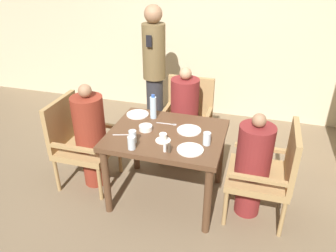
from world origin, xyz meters
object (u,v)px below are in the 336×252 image
object	(u,v)px
diner_in_left_chair	(91,135)
diner_in_right_chair	(253,165)
chair_left_side	(79,140)
bowl_small	(146,128)
teacup_with_saucer	(163,138)
chair_right_side	(269,170)
plate_main_left	(138,114)
glass_tall_mid	(207,139)
chair_far_side	(187,116)
plate_dessert_center	(190,150)
standing_host	(154,69)
diner_in_far_chair	(184,115)
water_bottle	(153,107)
glass_tall_far	(133,137)
plate_main_right	(189,130)
glass_tall_near	(131,143)

from	to	relation	value
diner_in_left_chair	diner_in_right_chair	size ratio (longest dim) A/B	1.08
chair_left_side	bowl_small	world-z (taller)	chair_left_side
diner_in_left_chair	bowl_small	size ratio (longest dim) A/B	8.96
teacup_with_saucer	chair_right_side	bearing A→B (deg)	8.97
chair_right_side	plate_main_left	bearing A→B (deg)	168.35
chair_right_side	glass_tall_mid	size ratio (longest dim) A/B	8.10
teacup_with_saucer	diner_in_left_chair	bearing A→B (deg)	169.68
diner_in_left_chair	teacup_with_saucer	world-z (taller)	diner_in_left_chair
chair_far_side	plate_dessert_center	size ratio (longest dim) A/B	4.11
standing_host	diner_in_far_chair	bearing A→B (deg)	-45.41
chair_far_side	plate_dessert_center	world-z (taller)	chair_far_side
diner_in_left_chair	water_bottle	distance (m)	0.71
bowl_small	diner_in_far_chair	bearing A→B (deg)	73.91
glass_tall_far	glass_tall_mid	bearing A→B (deg)	13.18
plate_main_right	plate_main_left	bearing A→B (deg)	162.68
glass_tall_far	diner_in_left_chair	bearing A→B (deg)	156.35
chair_left_side	glass_tall_near	distance (m)	0.89
teacup_with_saucer	diner_in_far_chair	bearing A→B (deg)	90.72
plate_main_right	plate_dessert_center	xyz separation A→B (m)	(0.09, -0.34, 0.00)
chair_left_side	glass_tall_mid	xyz separation A→B (m)	(1.37, -0.10, 0.30)
chair_left_side	standing_host	world-z (taller)	standing_host
plate_dessert_center	glass_tall_mid	world-z (taller)	glass_tall_mid
diner_in_left_chair	water_bottle	size ratio (longest dim) A/B	4.50
water_bottle	chair_far_side	bearing A→B (deg)	69.86
chair_far_side	diner_in_right_chair	distance (m)	1.20
diner_in_right_chair	diner_in_left_chair	bearing A→B (deg)	-180.00
diner_in_left_chair	plate_main_left	size ratio (longest dim) A/B	4.96
chair_far_side	plate_main_right	xyz separation A→B (m)	(0.19, -0.77, 0.24)
glass_tall_mid	chair_right_side	bearing A→B (deg)	10.26
plate_dessert_center	chair_far_side	bearing A→B (deg)	104.32
standing_host	glass_tall_near	world-z (taller)	standing_host
chair_far_side	glass_tall_near	bearing A→B (deg)	-99.74
plate_dessert_center	water_bottle	distance (m)	0.72
diner_in_right_chair	plate_main_right	bearing A→B (deg)	171.21
plate_main_left	chair_left_side	bearing A→B (deg)	-153.50
diner_in_right_chair	teacup_with_saucer	world-z (taller)	diner_in_right_chair
bowl_small	standing_host	bearing A→B (deg)	104.75
diner_in_left_chair	chair_far_side	xyz separation A→B (m)	(0.82, 0.87, -0.08)
glass_tall_mid	diner_in_left_chair	bearing A→B (deg)	175.17
chair_right_side	glass_tall_far	distance (m)	1.27
standing_host	glass_tall_mid	distance (m)	1.67
chair_right_side	plate_main_right	world-z (taller)	chair_right_side
chair_far_side	glass_tall_near	xyz separation A→B (m)	(-0.21, -1.23, 0.30)
diner_in_left_chair	bowl_small	bearing A→B (deg)	-0.51
chair_left_side	plate_main_right	size ratio (longest dim) A/B	4.11
chair_left_side	diner_in_left_chair	world-z (taller)	diner_in_left_chair
bowl_small	water_bottle	xyz separation A→B (m)	(-0.01, 0.27, 0.10)
plate_main_right	teacup_with_saucer	size ratio (longest dim) A/B	1.66
chair_left_side	chair_right_side	size ratio (longest dim) A/B	1.00
diner_in_left_chair	plate_main_left	bearing A→B (deg)	34.10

